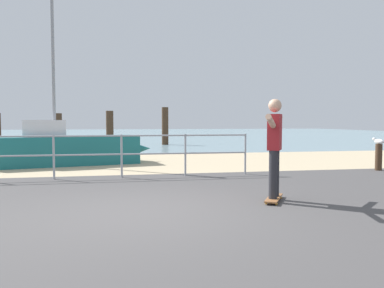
{
  "coord_description": "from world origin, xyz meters",
  "views": [
    {
      "loc": [
        -0.37,
        -5.68,
        1.36
      ],
      "look_at": [
        1.09,
        2.0,
        0.9
      ],
      "focal_mm": 35.9,
      "sensor_mm": 36.0,
      "label": 1
    }
  ],
  "objects_px": {
    "sailboat": "(70,148)",
    "bollard_short": "(379,158)",
    "skateboarder": "(274,142)",
    "skateboard": "(274,198)",
    "seagull": "(379,141)"
  },
  "relations": [
    {
      "from": "sailboat",
      "to": "bollard_short",
      "type": "xyz_separation_m",
      "value": [
        8.47,
        -3.11,
        -0.15
      ]
    },
    {
      "from": "skateboarder",
      "to": "bollard_short",
      "type": "xyz_separation_m",
      "value": [
        4.42,
        3.28,
        -0.65
      ]
    },
    {
      "from": "skateboard",
      "to": "skateboarder",
      "type": "distance_m",
      "value": 0.95
    },
    {
      "from": "skateboard",
      "to": "seagull",
      "type": "relative_size",
      "value": 1.62
    },
    {
      "from": "seagull",
      "to": "skateboarder",
      "type": "bearing_deg",
      "value": -143.3
    },
    {
      "from": "skateboarder",
      "to": "seagull",
      "type": "relative_size",
      "value": 3.38
    },
    {
      "from": "skateboard",
      "to": "seagull",
      "type": "xyz_separation_m",
      "value": [
        4.42,
        3.3,
        0.75
      ]
    },
    {
      "from": "bollard_short",
      "to": "sailboat",
      "type": "bearing_deg",
      "value": 159.86
    },
    {
      "from": "sailboat",
      "to": "bollard_short",
      "type": "bearing_deg",
      "value": -20.14
    },
    {
      "from": "sailboat",
      "to": "skateboarder",
      "type": "bearing_deg",
      "value": -57.63
    },
    {
      "from": "skateboard",
      "to": "bollard_short",
      "type": "xyz_separation_m",
      "value": [
        4.42,
        3.28,
        0.3
      ]
    },
    {
      "from": "sailboat",
      "to": "skateboarder",
      "type": "relative_size",
      "value": 3.07
    },
    {
      "from": "sailboat",
      "to": "bollard_short",
      "type": "relative_size",
      "value": 6.83
    },
    {
      "from": "sailboat",
      "to": "seagull",
      "type": "relative_size",
      "value": 10.39
    },
    {
      "from": "skateboarder",
      "to": "bollard_short",
      "type": "relative_size",
      "value": 2.22
    }
  ]
}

